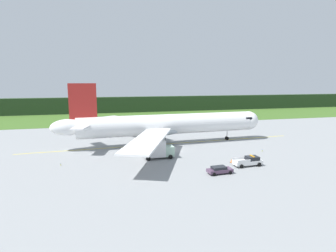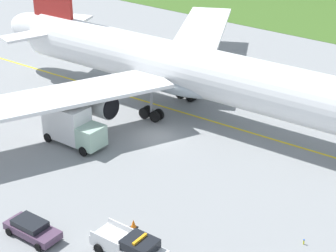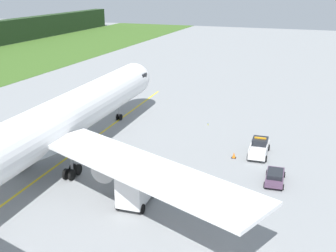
{
  "view_description": "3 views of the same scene",
  "coord_description": "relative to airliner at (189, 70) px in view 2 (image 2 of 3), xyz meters",
  "views": [
    {
      "loc": [
        -16.57,
        -59.77,
        15.9
      ],
      "look_at": [
        0.01,
        6.56,
        4.54
      ],
      "focal_mm": 29.19,
      "sensor_mm": 36.0,
      "label": 1
    },
    {
      "loc": [
        32.04,
        -38.26,
        25.41
      ],
      "look_at": [
        3.5,
        -2.8,
        3.31
      ],
      "focal_mm": 61.27,
      "sensor_mm": 36.0,
      "label": 2
    },
    {
      "loc": [
        -38.88,
        -21.49,
        20.1
      ],
      "look_at": [
        7.83,
        -4.24,
        3.14
      ],
      "focal_mm": 45.56,
      "sensor_mm": 36.0,
      "label": 3
    }
  ],
  "objects": [
    {
      "name": "ground",
      "position": [
        0.92,
        -6.13,
        -4.94
      ],
      "size": [
        320.0,
        320.0,
        0.0
      ],
      "primitive_type": "plane",
      "color": "gray"
    },
    {
      "name": "taxiway_centerline_main",
      "position": [
        0.82,
        0.04,
        -4.93
      ],
      "size": [
        70.69,
        3.73,
        0.01
      ],
      "primitive_type": "cube",
      "rotation": [
        0.0,
        0.0,
        0.05
      ],
      "color": "yellow",
      "rests_on": "ground"
    },
    {
      "name": "airliner",
      "position": [
        0.0,
        0.0,
        0.0
      ],
      "size": [
        53.74,
        50.79,
        15.35
      ],
      "color": "white",
      "rests_on": "ground"
    },
    {
      "name": "ops_pickup_truck",
      "position": [
        11.19,
        -21.34,
        -4.03
      ],
      "size": [
        5.61,
        2.5,
        1.94
      ],
      "color": "silver",
      "rests_on": "ground"
    },
    {
      "name": "catering_truck",
      "position": [
        -4.52,
        -12.26,
        -2.98
      ],
      "size": [
        6.35,
        2.91,
        3.97
      ],
      "color": "#9DBEA9",
      "rests_on": "ground"
    },
    {
      "name": "staff_car",
      "position": [
        4.01,
        -24.1,
        -4.24
      ],
      "size": [
        4.47,
        2.23,
        1.3
      ],
      "color": "#503850",
      "rests_on": "ground"
    },
    {
      "name": "apron_cone",
      "position": [
        9.01,
        -18.71,
        -4.6
      ],
      "size": [
        0.55,
        0.55,
        0.69
      ],
      "color": "black",
      "rests_on": "ground"
    },
    {
      "name": "taxiway_edge_light_east",
      "position": [
        19.78,
        -12.58,
        -4.7
      ],
      "size": [
        0.12,
        0.12,
        0.43
      ],
      "color": "yellow",
      "rests_on": "ground"
    }
  ]
}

